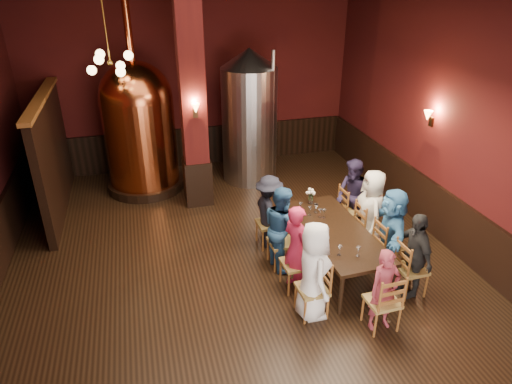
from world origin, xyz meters
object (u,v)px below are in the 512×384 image
object	(u,v)px
person_1	(296,248)
rose_vase	(311,194)
person_2	(282,227)
person_0	(313,271)
copper_kettle	(139,126)
dining_table	(335,233)
steel_vessel	(249,117)

from	to	relation	value
person_1	rose_vase	distance (m)	1.57
person_2	person_0	bearing A→B (deg)	174.76
copper_kettle	dining_table	bearing A→B (deg)	-53.94
person_1	dining_table	bearing A→B (deg)	-85.76
dining_table	person_1	bearing A→B (deg)	-158.78
rose_vase	person_1	bearing A→B (deg)	-119.42
copper_kettle	rose_vase	distance (m)	4.32
rose_vase	steel_vessel	bearing A→B (deg)	97.74
person_2	copper_kettle	size ratio (longest dim) A/B	0.36
person_2	copper_kettle	xyz separation A→B (m)	(-2.14, 3.82, 0.77)
person_2	steel_vessel	size ratio (longest dim) A/B	0.48
dining_table	rose_vase	distance (m)	1.03
person_1	copper_kettle	xyz separation A→B (m)	(-2.16, 4.48, 0.78)
copper_kettle	steel_vessel	distance (m)	2.52
dining_table	person_1	xyz separation A→B (m)	(-0.84, -0.36, 0.06)
dining_table	person_2	size ratio (longest dim) A/B	1.62
person_2	rose_vase	size ratio (longest dim) A/B	4.94
person_0	steel_vessel	size ratio (longest dim) A/B	0.50
person_0	rose_vase	distance (m)	2.17
person_0	person_2	bearing A→B (deg)	5.43
person_1	steel_vessel	size ratio (longest dim) A/B	0.48
person_1	rose_vase	xyz separation A→B (m)	(0.77, 1.36, 0.20)
person_0	person_1	xyz separation A→B (m)	(-0.03, 0.67, -0.03)
person_2	steel_vessel	bearing A→B (deg)	-13.31
person_0	copper_kettle	size ratio (longest dim) A/B	0.37
copper_kettle	steel_vessel	world-z (taller)	copper_kettle
person_2	dining_table	bearing A→B (deg)	-116.46
copper_kettle	rose_vase	bearing A→B (deg)	-46.81
dining_table	steel_vessel	size ratio (longest dim) A/B	0.78
rose_vase	dining_table	bearing A→B (deg)	-86.00
person_0	rose_vase	world-z (taller)	person_0
person_0	copper_kettle	bearing A→B (deg)	26.27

